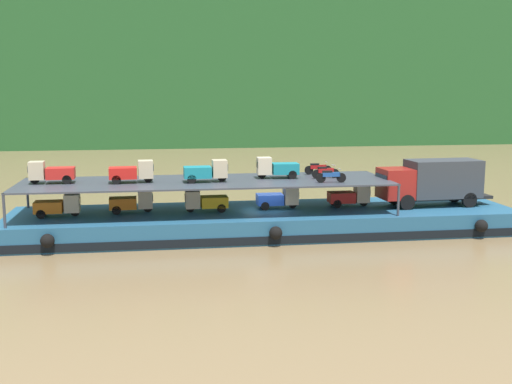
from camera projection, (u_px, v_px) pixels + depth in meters
ground_plane at (265, 232)px, 41.04m from camera, size 400.00×400.00×0.00m
hillside_far_bank at (196, 43)px, 110.23m from camera, size 127.36×28.37×30.85m
cargo_barge at (265, 221)px, 40.90m from camera, size 32.65×7.95×1.50m
covered_lorry at (432, 181)px, 42.01m from camera, size 7.92×2.56×3.10m
cargo_rack at (206, 182)px, 39.92m from camera, size 23.45×6.51×2.00m
mini_truck_lower_stern at (58, 206)px, 38.54m from camera, size 2.75×1.22×1.38m
mini_truck_lower_aft at (132, 202)px, 39.82m from camera, size 2.78×1.27×1.38m
mini_truck_lower_mid at (206, 201)px, 40.13m from camera, size 2.77×1.25×1.38m
mini_truck_lower_fore at (278, 198)px, 41.20m from camera, size 2.74×1.20×1.38m
mini_truck_lower_bow at (349, 196)px, 41.98m from camera, size 2.77×1.25×1.38m
mini_truck_upper_stern at (51, 172)px, 38.73m from camera, size 2.79×1.28×1.38m
mini_truck_upper_mid at (132, 172)px, 39.02m from camera, size 2.79×1.29×1.38m
mini_truck_upper_fore at (206, 171)px, 39.33m from camera, size 2.76×1.23×1.38m
mini_truck_upper_bow at (277, 168)px, 41.03m from camera, size 2.77×1.26×1.38m
motorcycle_upper_port at (331, 176)px, 39.07m from camera, size 1.90×0.55×0.87m
motorcycle_upper_centre at (325, 172)px, 41.00m from camera, size 1.89×0.55×0.87m
motorcycle_upper_stbd at (318, 168)px, 42.91m from camera, size 1.90×0.55×0.87m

